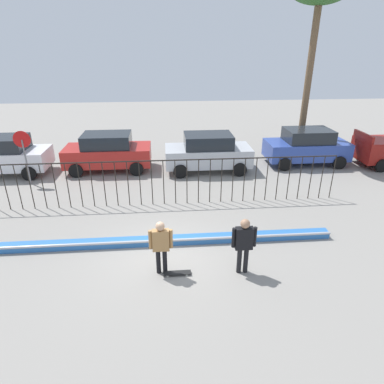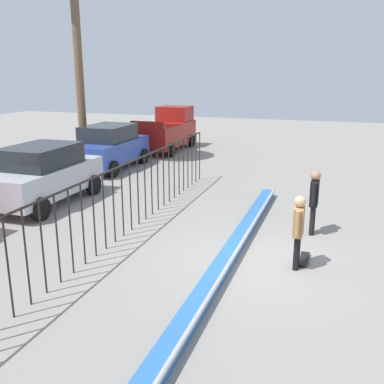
% 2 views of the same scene
% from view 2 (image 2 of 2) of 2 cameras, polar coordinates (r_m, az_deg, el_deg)
% --- Properties ---
extents(ground_plane, '(60.00, 60.00, 0.00)m').
position_cam_2_polar(ground_plane, '(10.33, 8.21, -8.71)').
color(ground_plane, gray).
extents(bowl_coping_ledge, '(11.00, 0.40, 0.27)m').
position_cam_2_polar(bowl_coping_ledge, '(10.39, 5.00, -7.73)').
color(bowl_coping_ledge, '#2D6BB7').
rests_on(bowl_coping_ledge, ground).
extents(perimeter_fence, '(14.04, 0.04, 1.88)m').
position_cam_2_polar(perimeter_fence, '(11.07, -10.07, -0.78)').
color(perimeter_fence, black).
rests_on(perimeter_fence, ground).
extents(skateboarder, '(0.66, 0.25, 1.64)m').
position_cam_2_polar(skateboarder, '(9.77, 13.52, -4.21)').
color(skateboarder, black).
rests_on(skateboarder, ground).
extents(skateboard, '(0.80, 0.20, 0.07)m').
position_cam_2_polar(skateboard, '(10.48, 14.20, -8.32)').
color(skateboard, black).
rests_on(skateboard, ground).
extents(camera_operator, '(0.69, 0.26, 1.71)m').
position_cam_2_polar(camera_operator, '(11.92, 15.41, -0.56)').
color(camera_operator, black).
rests_on(camera_operator, ground).
extents(parked_car_silver, '(4.30, 2.12, 1.90)m').
position_cam_2_polar(parked_car_silver, '(14.98, -18.63, 2.18)').
color(parked_car_silver, '#B7BABF').
rests_on(parked_car_silver, ground).
extents(parked_car_blue, '(4.30, 2.12, 1.90)m').
position_cam_2_polar(parked_car_blue, '(19.73, -10.60, 5.76)').
color(parked_car_blue, '#2D479E').
rests_on(parked_car_blue, ground).
extents(pickup_truck, '(4.70, 2.12, 2.24)m').
position_cam_2_polar(pickup_truck, '(24.12, -3.25, 7.87)').
color(pickup_truck, maroon).
rests_on(pickup_truck, ground).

